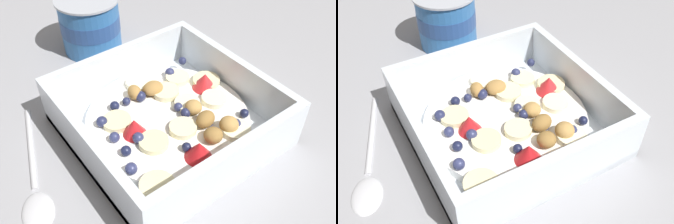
# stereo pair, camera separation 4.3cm
# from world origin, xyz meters

# --- Properties ---
(ground_plane) EXTENTS (2.40, 2.40, 0.00)m
(ground_plane) POSITION_xyz_m (0.00, 0.00, 0.00)
(ground_plane) COLOR #9E9EA3
(fruit_bowl) EXTENTS (0.21, 0.21, 0.06)m
(fruit_bowl) POSITION_xyz_m (-0.02, 0.01, 0.02)
(fruit_bowl) COLOR white
(fruit_bowl) RESTS_ON ground
(spoon) EXTENTS (0.07, 0.17, 0.01)m
(spoon) POSITION_xyz_m (-0.18, 0.03, 0.00)
(spoon) COLOR silver
(spoon) RESTS_ON ground
(yogurt_cup) EXTENTS (0.09, 0.09, 0.08)m
(yogurt_cup) POSITION_xyz_m (0.00, 0.22, 0.04)
(yogurt_cup) COLOR #3370B7
(yogurt_cup) RESTS_ON ground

